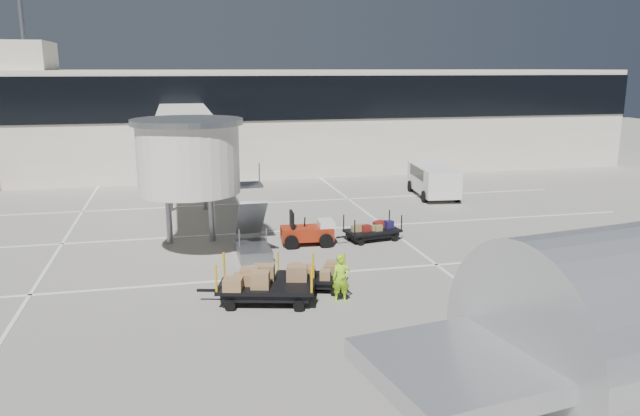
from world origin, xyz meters
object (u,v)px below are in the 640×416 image
(box_cart_near, at_px, (308,277))
(minivan, at_px, (433,178))
(suitcase_cart, at_px, (371,231))
(box_cart_far, at_px, (261,286))
(ground_worker, at_px, (341,278))
(baggage_tug, at_px, (308,232))

(box_cart_near, relative_size, minivan, 0.61)
(suitcase_cart, distance_m, box_cart_near, 7.45)
(box_cart_far, bearing_deg, ground_worker, 4.59)
(box_cart_far, relative_size, ground_worker, 2.44)
(suitcase_cart, relative_size, box_cart_near, 0.99)
(baggage_tug, xyz_separation_m, box_cart_near, (-1.29, -6.02, -0.11))
(baggage_tug, relative_size, suitcase_cart, 0.77)
(baggage_tug, height_order, box_cart_far, box_cart_far)
(baggage_tug, xyz_separation_m, minivan, (10.22, 9.36, 0.60))
(suitcase_cart, distance_m, box_cart_far, 9.42)
(box_cart_far, bearing_deg, box_cart_near, 42.11)
(baggage_tug, height_order, minivan, minivan)
(ground_worker, relative_size, minivan, 0.32)
(suitcase_cart, relative_size, minivan, 0.61)
(box_cart_far, bearing_deg, suitcase_cart, 62.72)
(baggage_tug, bearing_deg, box_cart_far, -110.69)
(box_cart_near, bearing_deg, minivan, 69.37)
(suitcase_cart, bearing_deg, box_cart_near, -136.56)
(baggage_tug, distance_m, box_cart_near, 6.16)
(baggage_tug, height_order, box_cart_near, baggage_tug)
(ground_worker, height_order, minivan, minivan)
(baggage_tug, distance_m, box_cart_far, 7.71)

